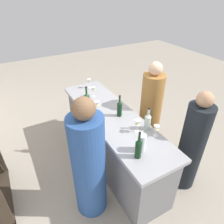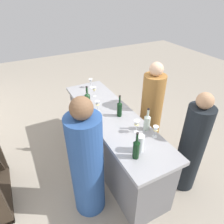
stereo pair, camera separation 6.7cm
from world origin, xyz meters
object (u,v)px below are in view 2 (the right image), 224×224
object	(u,v)px
wine_bottle_second_right_olive_green	(88,100)
wine_glass_far_center	(97,104)
wine_glass_near_right	(91,81)
wine_bottle_second_left_clear_pale	(147,122)
person_right_guest	(87,165)
person_center_guest	(151,115)
wine_bottle_leftmost_dark_green	(136,148)
wine_glass_near_center	(137,124)
person_left_guest	(191,148)
wine_glass_near_left	(156,130)
wine_bottle_center_dark_green	(119,108)
water_pitcher	(140,143)
wine_glass_far_left	(95,90)

from	to	relation	value
wine_bottle_second_right_olive_green	wine_glass_far_center	world-z (taller)	wine_bottle_second_right_olive_green
wine_bottle_second_right_olive_green	wine_glass_near_right	world-z (taller)	wine_bottle_second_right_olive_green
wine_glass_near_right	wine_bottle_second_right_olive_green	bearing A→B (deg)	153.91
wine_bottle_second_left_clear_pale	person_right_guest	world-z (taller)	person_right_guest
wine_bottle_second_right_olive_green	person_center_guest	xyz separation A→B (m)	(-0.40, -0.86, -0.30)
wine_bottle_leftmost_dark_green	wine_glass_near_center	xyz separation A→B (m)	(0.35, -0.24, -0.00)
person_left_guest	person_center_guest	xyz separation A→B (m)	(0.78, 0.07, 0.05)
wine_glass_near_left	person_right_guest	distance (m)	0.88
wine_bottle_center_dark_green	person_right_guest	bearing A→B (deg)	125.15
wine_bottle_leftmost_dark_green	person_right_guest	size ratio (longest dim) A/B	0.21
person_left_guest	person_center_guest	world-z (taller)	person_center_guest
person_left_guest	water_pitcher	bearing A→B (deg)	-15.77
wine_bottle_second_right_olive_green	wine_glass_far_center	bearing A→B (deg)	-153.16
wine_glass_near_center	water_pitcher	size ratio (longest dim) A/B	0.82
person_center_guest	person_right_guest	bearing A→B (deg)	22.63
wine_bottle_leftmost_dark_green	water_pitcher	bearing A→B (deg)	-54.48
wine_bottle_second_right_olive_green	wine_glass_near_left	bearing A→B (deg)	-155.03
wine_bottle_second_left_clear_pale	wine_glass_far_center	size ratio (longest dim) A/B	1.81
wine_bottle_center_dark_green	wine_glass_far_left	distance (m)	0.68
wine_bottle_second_left_clear_pale	person_left_guest	distance (m)	0.68
wine_glass_far_left	wine_glass_far_center	xyz separation A→B (m)	(-0.43, 0.14, 0.00)
wine_bottle_second_left_clear_pale	wine_glass_near_right	world-z (taller)	wine_bottle_second_left_clear_pale
wine_bottle_second_left_clear_pale	person_center_guest	world-z (taller)	person_center_guest
wine_glass_near_center	wine_bottle_leftmost_dark_green	bearing A→B (deg)	146.11
wine_glass_near_left	person_right_guest	bearing A→B (deg)	82.68
wine_bottle_center_dark_green	person_left_guest	xyz separation A→B (m)	(-0.78, -0.63, -0.34)
wine_glass_near_left	water_pitcher	bearing A→B (deg)	110.98
wine_glass_far_left	wine_glass_far_center	bearing A→B (deg)	161.86
wine_bottle_leftmost_dark_green	wine_glass_far_center	bearing A→B (deg)	-0.46
wine_bottle_center_dark_green	wine_glass_near_left	distance (m)	0.61
wine_bottle_center_dark_green	wine_glass_far_left	xyz separation A→B (m)	(0.68, 0.08, -0.00)
wine_glass_near_right	wine_glass_far_left	distance (m)	0.33
person_center_guest	wine_glass_near_center	bearing A→B (deg)	38.34
wine_glass_near_right	wine_glass_far_left	size ratio (longest dim) A/B	0.97
person_center_guest	person_right_guest	size ratio (longest dim) A/B	0.99
wine_bottle_center_dark_green	water_pitcher	distance (m)	0.71
wine_bottle_center_dark_green	person_right_guest	size ratio (longest dim) A/B	0.20
wine_bottle_second_left_clear_pale	wine_glass_near_left	size ratio (longest dim) A/B	1.98
wine_glass_near_center	wine_glass_near_right	world-z (taller)	wine_glass_near_center
wine_bottle_second_right_olive_green	wine_bottle_leftmost_dark_green	bearing A→B (deg)	-176.35
wine_glass_near_center	person_center_guest	xyz separation A→B (m)	(0.42, -0.55, -0.29)
wine_bottle_second_left_clear_pale	wine_glass_far_center	distance (m)	0.76
wine_glass_far_left	wine_glass_far_center	size ratio (longest dim) A/B	1.00
wine_bottle_leftmost_dark_green	wine_bottle_center_dark_green	distance (m)	0.80
person_right_guest	wine_bottle_second_right_olive_green	bearing A→B (deg)	49.39
wine_glass_far_left	person_left_guest	world-z (taller)	person_left_guest
person_left_guest	wine_glass_near_left	bearing A→B (deg)	-32.19
wine_bottle_second_left_clear_pale	water_pitcher	xyz separation A→B (m)	(-0.28, 0.29, -0.01)
wine_bottle_leftmost_dark_green	wine_bottle_center_dark_green	world-z (taller)	wine_bottle_leftmost_dark_green
wine_glass_far_center	person_left_guest	distance (m)	1.37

